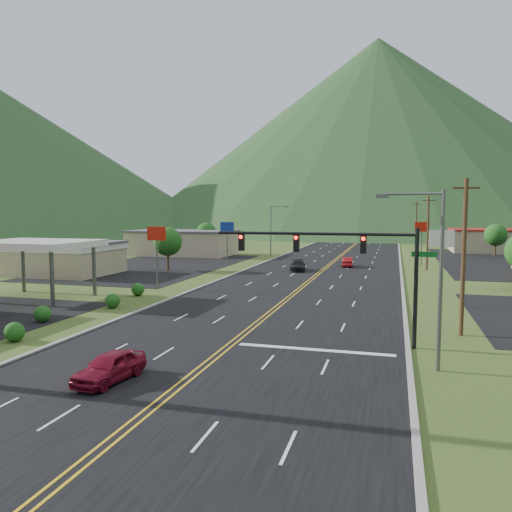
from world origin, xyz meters
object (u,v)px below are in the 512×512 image
(traffic_signal, at_px, (346,255))
(gas_canopy, at_px, (35,245))
(car_red_far, at_px, (347,262))
(car_dark_mid, at_px, (298,266))
(streetlight_west, at_px, (273,227))
(car_red_near, at_px, (110,368))
(streetlight_east, at_px, (434,268))

(traffic_signal, relative_size, gas_canopy, 1.31)
(car_red_far, bearing_deg, car_dark_mid, 43.46)
(traffic_signal, distance_m, gas_canopy, 29.59)
(streetlight_west, height_order, car_red_near, streetlight_west)
(gas_canopy, relative_size, car_dark_mid, 2.12)
(streetlight_east, bearing_deg, traffic_signal, 139.61)
(gas_canopy, bearing_deg, car_dark_mid, 55.36)
(streetlight_west, relative_size, car_red_near, 2.22)
(car_red_near, height_order, car_red_far, car_red_near)
(gas_canopy, distance_m, car_red_near, 26.14)
(gas_canopy, relative_size, car_red_far, 2.42)
(traffic_signal, distance_m, streetlight_east, 6.17)
(streetlight_west, height_order, car_dark_mid, streetlight_west)
(streetlight_east, relative_size, car_red_far, 2.18)
(gas_canopy, xyz_separation_m, car_dark_mid, (18.87, 27.31, -4.19))
(gas_canopy, relative_size, car_red_near, 2.46)
(car_red_near, bearing_deg, car_red_far, 90.60)
(streetlight_west, relative_size, car_dark_mid, 1.91)
(gas_canopy, height_order, car_red_far, gas_canopy)
(traffic_signal, height_order, car_red_near, traffic_signal)
(car_red_far, bearing_deg, gas_canopy, 48.87)
(streetlight_east, height_order, streetlight_west, same)
(streetlight_east, relative_size, streetlight_west, 1.00)
(car_dark_mid, bearing_deg, traffic_signal, -83.45)
(gas_canopy, distance_m, car_red_far, 42.28)
(car_dark_mid, bearing_deg, car_red_near, -99.00)
(streetlight_west, xyz_separation_m, car_dark_mid, (8.55, -20.69, -4.50))
(streetlight_east, distance_m, car_red_near, 16.33)
(streetlight_east, relative_size, car_red_near, 2.22)
(gas_canopy, bearing_deg, car_red_near, -43.82)
(streetlight_east, height_order, car_red_near, streetlight_east)
(car_red_near, bearing_deg, traffic_signal, 52.36)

